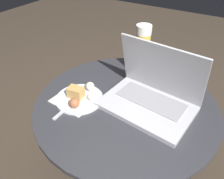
% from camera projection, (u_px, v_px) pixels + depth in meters
% --- Properties ---
extents(ground_plane, '(6.00, 6.00, 0.00)m').
position_uv_depth(ground_plane, '(122.00, 175.00, 1.18)').
color(ground_plane, '#382D23').
extents(table, '(0.73, 0.73, 0.51)m').
position_uv_depth(table, '(125.00, 122.00, 0.94)').
color(table, '#9E9EA3').
rests_on(table, ground_plane).
extents(napkin, '(0.17, 0.12, 0.00)m').
position_uv_depth(napkin, '(73.00, 101.00, 0.87)').
color(napkin, silver).
rests_on(napkin, table).
extents(laptop, '(0.36, 0.27, 0.24)m').
position_uv_depth(laptop, '(151.00, 94.00, 0.83)').
color(laptop, '#B2B2B7').
rests_on(laptop, table).
extents(beer_glass, '(0.07, 0.07, 0.24)m').
position_uv_depth(beer_glass, '(142.00, 51.00, 0.97)').
color(beer_glass, gold).
rests_on(beer_glass, table).
extents(snack_plate, '(0.19, 0.19, 0.05)m').
position_uv_depth(snack_plate, '(80.00, 97.00, 0.88)').
color(snack_plate, silver).
rests_on(snack_plate, table).
extents(fork, '(0.03, 0.19, 0.00)m').
position_uv_depth(fork, '(73.00, 102.00, 0.87)').
color(fork, '#B2B2B7').
rests_on(fork, table).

